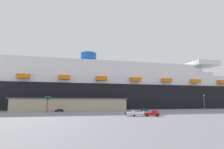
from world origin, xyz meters
The scene contains 9 objects.
ground_plane centered at (0.00, 30.00, 0.00)m, with size 600.00×600.00×0.00m, color gray.
cruise_ship centered at (20.72, 58.56, 15.56)m, with size 264.73×43.15×53.99m.
terminal_building centered at (-26.46, 31.51, 3.88)m, with size 71.43×23.01×7.71m.
pickup_truck centered at (3.65, -24.98, 1.04)m, with size 5.89×3.18×2.20m.
small_boat_on_trailer centered at (-2.04, -23.77, 0.96)m, with size 8.95×3.42×2.15m.
palm_tree centered at (-37.97, 6.95, 6.57)m, with size 3.34×3.23×8.28m.
street_lamp centered at (39.95, -7.53, 5.71)m, with size 0.56×0.56×8.91m.
parked_car_blue_suv centered at (17.23, 17.17, 0.83)m, with size 4.55×2.62×1.58m.
parked_car_black_coupe centered at (-32.56, 14.87, 0.84)m, with size 5.01×2.77×1.58m.
Camera 1 is at (-26.09, -91.98, 5.25)m, focal length 30.07 mm.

